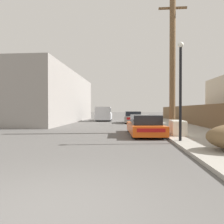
{
  "coord_description": "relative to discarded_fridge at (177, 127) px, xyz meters",
  "views": [
    {
      "loc": [
        1.15,
        -2.81,
        1.52
      ],
      "look_at": [
        0.19,
        9.76,
        1.36
      ],
      "focal_mm": 32.0,
      "sensor_mm": 36.0,
      "label": 1
    }
  ],
  "objects": [
    {
      "name": "parked_sports_car_red",
      "position": [
        -1.79,
        0.5,
        0.04
      ],
      "size": [
        2.09,
        4.6,
        1.2
      ],
      "rotation": [
        0.0,
        0.0,
        0.07
      ],
      "color": "#E05114",
      "rests_on": "ground"
    },
    {
      "name": "discarded_fridge",
      "position": [
        0.0,
        0.0,
        0.0
      ],
      "size": [
        0.88,
        1.85,
        0.8
      ],
      "rotation": [
        0.0,
        0.0,
        -0.08
      ],
      "color": "silver",
      "rests_on": "sidewalk_curb"
    },
    {
      "name": "utility_pole",
      "position": [
        0.11,
        1.79,
        4.1
      ],
      "size": [
        1.8,
        0.38,
        8.85
      ],
      "color": "brown",
      "rests_on": "sidewalk_curb"
    },
    {
      "name": "building_left_block",
      "position": [
        -12.4,
        12.55,
        2.44
      ],
      "size": [
        7.0,
        18.12,
        5.89
      ],
      "primitive_type": "cube",
      "color": "gray",
      "rests_on": "ground"
    },
    {
      "name": "wooden_fence",
      "position": [
        3.29,
        6.34,
        0.51
      ],
      "size": [
        0.08,
        33.16,
        1.79
      ],
      "primitive_type": "cube",
      "color": "brown",
      "rests_on": "sidewalk_curb"
    },
    {
      "name": "ground_plane",
      "position": [
        -3.96,
        -8.64,
        -0.51
      ],
      "size": [
        220.0,
        220.0,
        0.0
      ],
      "primitive_type": "plane",
      "color": "#595654"
    },
    {
      "name": "pickup_truck",
      "position": [
        -5.92,
        14.86,
        0.4
      ],
      "size": [
        2.19,
        5.33,
        1.85
      ],
      "rotation": [
        0.0,
        0.0,
        3.18
      ],
      "color": "silver",
      "rests_on": "ground"
    },
    {
      "name": "sidewalk_curb",
      "position": [
        1.34,
        14.86,
        -0.45
      ],
      "size": [
        4.2,
        63.0,
        0.12
      ],
      "primitive_type": "cube",
      "color": "#9E998E",
      "rests_on": "ground"
    },
    {
      "name": "street_lamp",
      "position": [
        -0.45,
        -2.36,
        2.18
      ],
      "size": [
        0.26,
        0.26,
        4.4
      ],
      "color": "black",
      "rests_on": "sidewalk_curb"
    },
    {
      "name": "car_parked_mid",
      "position": [
        -2.22,
        11.03,
        0.1
      ],
      "size": [
        2.07,
        4.18,
        1.3
      ],
      "rotation": [
        0.0,
        0.0,
        0.04
      ],
      "color": "gray",
      "rests_on": "ground"
    }
  ]
}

